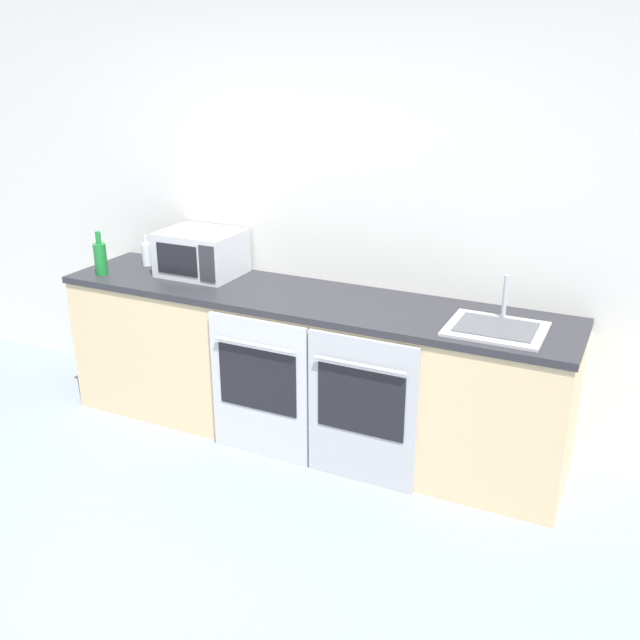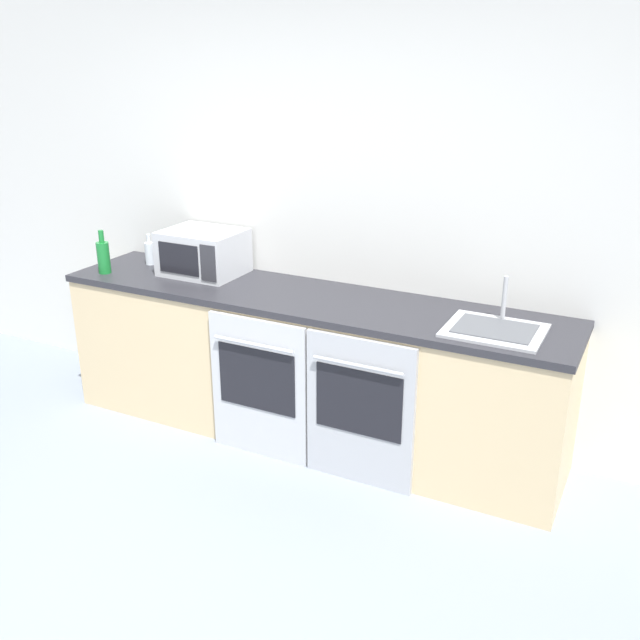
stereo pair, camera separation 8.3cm
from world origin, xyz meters
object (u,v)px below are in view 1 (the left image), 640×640
Objects in this scene: oven_left at (259,388)px; bottle_clear at (147,254)px; microwave at (201,253)px; bottle_green at (100,258)px; sink at (496,327)px; oven_right at (361,411)px.

oven_left is 4.18× the size of bottle_clear.
bottle_green is at bearing -154.28° from microwave.
bottle_clear is at bearing 178.67° from microwave.
oven_left is at bearing -167.89° from sink.
sink is at bearing -4.34° from bottle_clear.
oven_right is 1.84m from bottle_clear.
microwave is at bearing 174.96° from sink.
microwave is 0.63m from bottle_green.
oven_right is 1.76× the size of microwave.
bottle_clear is at bearing 165.49° from oven_right.
sink is (1.88, -0.17, -0.12)m from microwave.
microwave is 2.38× the size of bottle_clear.
microwave is at bearing 25.72° from bottle_green.
microwave is at bearing -1.33° from bottle_clear.
sink reaches higher than oven_right.
microwave is 0.44m from bottle_clear.
microwave is (-0.64, 0.43, 0.61)m from oven_left.
oven_left is 1.00× the size of oven_right.
oven_left is at bearing -7.40° from bottle_green.
microwave is (-1.27, 0.43, 0.61)m from oven_right.
sink is at bearing 23.42° from oven_right.
bottle_clear is (-1.08, 0.44, 0.55)m from oven_left.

